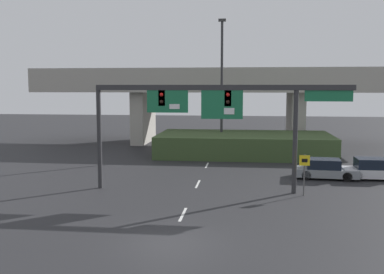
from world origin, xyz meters
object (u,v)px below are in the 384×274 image
(speed_limit_sign, at_px, (304,169))
(parked_sedan_near_right, at_px, (325,169))
(highway_light_pole_near, at_px, (222,83))
(parked_sedan_mid_right, at_px, (375,170))
(signal_gantry, at_px, (212,106))

(speed_limit_sign, distance_m, parked_sedan_near_right, 5.77)
(highway_light_pole_near, bearing_deg, parked_sedan_mid_right, -45.26)
(signal_gantry, height_order, highway_light_pole_near, highway_light_pole_near)
(speed_limit_sign, relative_size, highway_light_pole_near, 0.19)
(signal_gantry, distance_m, highway_light_pole_near, 16.15)
(highway_light_pole_near, xyz_separation_m, parked_sedan_mid_right, (11.14, -11.24, -6.02))
(signal_gantry, relative_size, highway_light_pole_near, 1.22)
(parked_sedan_near_right, distance_m, parked_sedan_mid_right, 3.36)
(signal_gantry, xyz_separation_m, parked_sedan_mid_right, (10.88, 4.83, -4.52))
(highway_light_pole_near, bearing_deg, signal_gantry, -89.10)
(parked_sedan_mid_right, bearing_deg, signal_gantry, -155.63)
(signal_gantry, bearing_deg, speed_limit_sign, -6.33)
(speed_limit_sign, xyz_separation_m, parked_sedan_mid_right, (5.45, 5.44, -0.93))
(signal_gantry, distance_m, speed_limit_sign, 6.54)
(signal_gantry, bearing_deg, highway_light_pole_near, 90.90)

